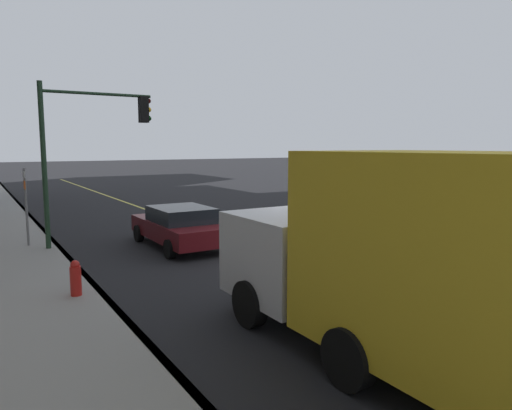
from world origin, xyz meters
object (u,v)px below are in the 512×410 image
Objects in this scene: truck_yellow at (447,268)px; traffic_light_mast at (88,137)px; fire_hydrant at (76,281)px; car_maroon at (180,226)px; pedestrian_with_backpack at (287,242)px; street_sign_post at (26,202)px.

traffic_light_mast is (12.14, 2.14, 1.97)m from truck_yellow.
truck_yellow is 7.69m from fire_hydrant.
fire_hydrant is at bearing 164.00° from traffic_light_mast.
pedestrian_with_backpack reaches higher than car_maroon.
traffic_light_mast is (1.35, 2.60, 3.00)m from car_maroon.
car_maroon is 0.85× the size of traffic_light_mast.
truck_yellow reaches higher than pedestrian_with_backpack.
traffic_light_mast reaches higher than fire_hydrant.
truck_yellow reaches higher than car_maroon.
street_sign_post is (12.98, 4.03, -0.15)m from truck_yellow.
car_maroon is 2.78× the size of pedestrian_with_backpack.
car_maroon is 5.07m from street_sign_post.
street_sign_post is at bearing 36.38° from pedestrian_with_backpack.
street_sign_post is at bearing 65.97° from traffic_light_mast.
street_sign_post is at bearing 17.26° from truck_yellow.
street_sign_post reaches higher than fire_hydrant.
car_maroon is 10.85m from truck_yellow.
street_sign_post is (7.27, 5.36, 0.63)m from pedestrian_with_backpack.
car_maroon is at bearing -116.01° from street_sign_post.
fire_hydrant is (-5.53, 1.58, -3.25)m from traffic_light_mast.
traffic_light_mast reaches higher than car_maroon.
pedestrian_with_backpack is 0.31× the size of traffic_light_mast.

